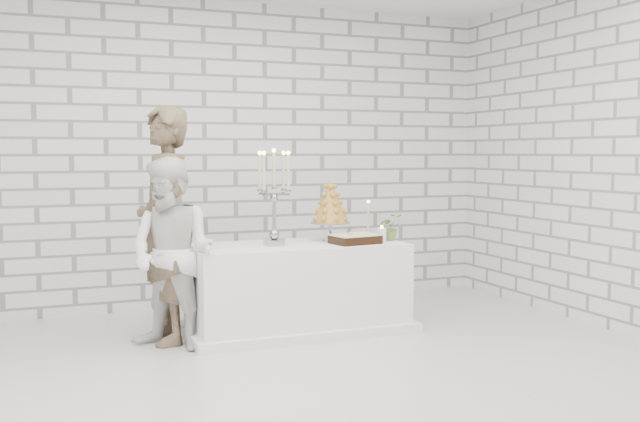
# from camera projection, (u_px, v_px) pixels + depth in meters

# --- Properties ---
(ground) EXTENTS (6.00, 5.00, 0.01)m
(ground) POSITION_uv_depth(u_px,v_px,m) (290.00, 378.00, 4.96)
(ground) COLOR silver
(ground) RESTS_ON ground
(wall_back) EXTENTS (6.00, 0.01, 3.00)m
(wall_back) POSITION_uv_depth(u_px,v_px,m) (205.00, 155.00, 7.16)
(wall_back) COLOR white
(wall_back) RESTS_ON ground
(wall_front) EXTENTS (6.00, 0.01, 3.00)m
(wall_front) POSITION_uv_depth(u_px,v_px,m) (527.00, 160.00, 2.53)
(wall_front) COLOR white
(wall_front) RESTS_ON ground
(wall_right) EXTENTS (0.01, 5.00, 3.00)m
(wall_right) POSITION_uv_depth(u_px,v_px,m) (637.00, 155.00, 5.95)
(wall_right) COLOR white
(wall_right) RESTS_ON ground
(cake_table) EXTENTS (1.80, 0.80, 0.75)m
(cake_table) POSITION_uv_depth(u_px,v_px,m) (298.00, 287.00, 6.24)
(cake_table) COLOR white
(cake_table) RESTS_ON ground
(groom) EXTENTS (0.52, 0.74, 1.90)m
(groom) POSITION_uv_depth(u_px,v_px,m) (165.00, 225.00, 5.84)
(groom) COLOR #423221
(groom) RESTS_ON ground
(bride) EXTENTS (0.92, 0.91, 1.49)m
(bride) POSITION_uv_depth(u_px,v_px,m) (172.00, 254.00, 5.63)
(bride) COLOR white
(bride) RESTS_ON ground
(candelabra) EXTENTS (0.37, 0.37, 0.81)m
(candelabra) POSITION_uv_depth(u_px,v_px,m) (274.00, 197.00, 6.08)
(candelabra) COLOR #9796A0
(candelabra) RESTS_ON cake_table
(croquembouche) EXTENTS (0.35, 0.35, 0.53)m
(croquembouche) POSITION_uv_depth(u_px,v_px,m) (330.00, 211.00, 6.41)
(croquembouche) COLOR olive
(croquembouche) RESTS_ON cake_table
(chocolate_cake) EXTENTS (0.42, 0.33, 0.08)m
(chocolate_cake) POSITION_uv_depth(u_px,v_px,m) (355.00, 239.00, 6.22)
(chocolate_cake) COLOR black
(chocolate_cake) RESTS_ON cake_table
(pillar_candle) EXTENTS (0.09, 0.09, 0.12)m
(pillar_candle) POSITION_uv_depth(u_px,v_px,m) (382.00, 235.00, 6.35)
(pillar_candle) COLOR white
(pillar_candle) RESTS_ON cake_table
(extra_taper) EXTENTS (0.07, 0.07, 0.32)m
(extra_taper) POSITION_uv_depth(u_px,v_px,m) (368.00, 220.00, 6.64)
(extra_taper) COLOR beige
(extra_taper) RESTS_ON cake_table
(flowers) EXTENTS (0.24, 0.22, 0.24)m
(flowers) POSITION_uv_depth(u_px,v_px,m) (390.00, 227.00, 6.46)
(flowers) COLOR #48602A
(flowers) RESTS_ON cake_table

